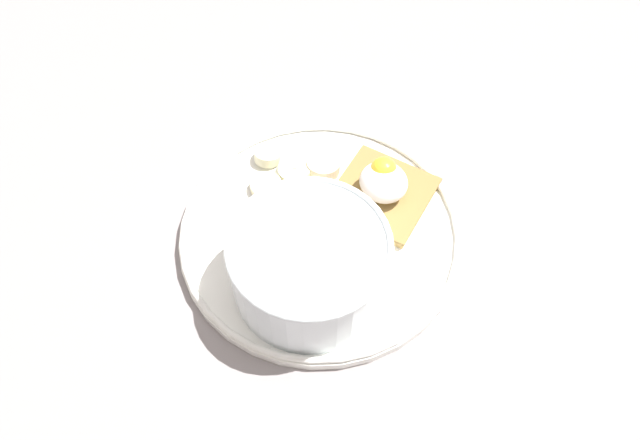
% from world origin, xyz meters
% --- Properties ---
extents(ground_plane, '(1.20, 1.20, 0.02)m').
position_xyz_m(ground_plane, '(0.00, 0.00, 0.01)').
color(ground_plane, gray).
rests_on(ground_plane, ground).
extents(plate, '(0.28, 0.28, 0.02)m').
position_xyz_m(plate, '(0.00, 0.00, 0.03)').
color(plate, white).
rests_on(plate, ground_plane).
extents(oatmeal_bowl, '(0.14, 0.14, 0.07)m').
position_xyz_m(oatmeal_bowl, '(0.03, -0.05, 0.07)').
color(oatmeal_bowl, white).
rests_on(oatmeal_bowl, plate).
extents(toast_slice, '(0.10, 0.10, 0.01)m').
position_xyz_m(toast_slice, '(0.03, 0.07, 0.04)').
color(toast_slice, olive).
rests_on(toast_slice, plate).
extents(poached_egg, '(0.05, 0.05, 0.04)m').
position_xyz_m(poached_egg, '(0.02, 0.07, 0.06)').
color(poached_egg, white).
rests_on(poached_egg, toast_slice).
extents(banana_slice_front, '(0.05, 0.05, 0.02)m').
position_xyz_m(banana_slice_front, '(-0.06, 0.04, 0.04)').
color(banana_slice_front, beige).
rests_on(banana_slice_front, plate).
extents(banana_slice_left, '(0.04, 0.04, 0.01)m').
position_xyz_m(banana_slice_left, '(-0.08, 0.01, 0.04)').
color(banana_slice_left, beige).
rests_on(banana_slice_left, plate).
extents(banana_slice_back, '(0.04, 0.04, 0.02)m').
position_xyz_m(banana_slice_back, '(-0.10, 0.04, 0.04)').
color(banana_slice_back, '#EEE9BF').
rests_on(banana_slice_back, plate).
extents(banana_slice_right, '(0.05, 0.05, 0.02)m').
position_xyz_m(banana_slice_right, '(-0.04, 0.06, 0.04)').
color(banana_slice_right, '#FAE4BC').
rests_on(banana_slice_right, plate).
extents(banana_slice_inner, '(0.04, 0.04, 0.02)m').
position_xyz_m(banana_slice_inner, '(-0.04, 0.02, 0.04)').
color(banana_slice_inner, '#EDE6BF').
rests_on(banana_slice_inner, plate).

